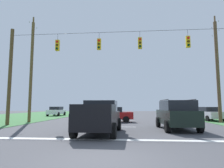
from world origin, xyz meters
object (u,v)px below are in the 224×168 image
(distant_car_crossing_white, at_px, (56,111))
(utility_pole_near_left, at_px, (31,70))
(distant_car_far_parked, at_px, (210,114))
(suv_black, at_px, (176,114))
(pickup_truck, at_px, (100,117))
(overhead_signal_span, at_px, (119,69))
(distant_car_oncoming, at_px, (111,114))
(utility_pole_mid_right, at_px, (218,69))

(distant_car_crossing_white, height_order, utility_pole_near_left, utility_pole_near_left)
(distant_car_crossing_white, bearing_deg, distant_car_far_parked, -23.68)
(suv_black, height_order, distant_car_far_parked, suv_black)
(pickup_truck, xyz_separation_m, distant_car_far_parked, (10.64, 11.46, -0.18))
(overhead_signal_span, height_order, pickup_truck, overhead_signal_span)
(pickup_truck, relative_size, distant_car_oncoming, 1.22)
(pickup_truck, bearing_deg, distant_car_far_parked, 47.12)
(pickup_truck, relative_size, utility_pole_mid_right, 0.50)
(pickup_truck, bearing_deg, overhead_signal_span, 78.45)
(overhead_signal_span, distance_m, distant_car_crossing_white, 20.18)
(overhead_signal_span, height_order, utility_pole_near_left, utility_pole_near_left)
(overhead_signal_span, relative_size, distant_car_far_parked, 4.33)
(pickup_truck, relative_size, utility_pole_near_left, 0.49)
(distant_car_oncoming, height_order, utility_pole_near_left, utility_pole_near_left)
(overhead_signal_span, xyz_separation_m, pickup_truck, (-0.90, -4.41, -3.72))
(overhead_signal_span, xyz_separation_m, utility_pole_near_left, (-9.21, 3.17, 0.68))
(utility_pole_near_left, bearing_deg, distant_car_oncoming, 7.32)
(suv_black, xyz_separation_m, distant_car_oncoming, (-5.07, 6.29, -0.27))
(overhead_signal_span, height_order, utility_pole_mid_right, utility_pole_mid_right)
(distant_car_crossing_white, distance_m, utility_pole_near_left, 14.03)
(distant_car_far_parked, bearing_deg, distant_car_crossing_white, 156.32)
(overhead_signal_span, xyz_separation_m, distant_car_far_parked, (9.74, 7.04, -3.89))
(suv_black, height_order, utility_pole_near_left, utility_pole_near_left)
(overhead_signal_span, relative_size, distant_car_crossing_white, 4.44)
(distant_car_oncoming, bearing_deg, distant_car_far_parked, 14.74)
(overhead_signal_span, relative_size, utility_pole_mid_right, 1.77)
(distant_car_oncoming, relative_size, distant_car_far_parked, 1.00)
(utility_pole_mid_right, xyz_separation_m, utility_pole_near_left, (-18.85, -0.99, 0.04))
(pickup_truck, height_order, suv_black, suv_black)
(utility_pole_mid_right, bearing_deg, utility_pole_near_left, -176.99)
(utility_pole_near_left, bearing_deg, suv_black, -21.49)
(distant_car_crossing_white, relative_size, distant_car_far_parked, 0.97)
(suv_black, relative_size, utility_pole_mid_right, 0.45)
(distant_car_far_parked, xyz_separation_m, utility_pole_mid_right, (-0.09, -2.89, 4.53))
(suv_black, distance_m, utility_pole_near_left, 14.91)
(utility_pole_near_left, bearing_deg, distant_car_far_parked, 11.57)
(overhead_signal_span, xyz_separation_m, suv_black, (4.08, -2.06, -3.62))
(distant_car_oncoming, bearing_deg, utility_pole_mid_right, -0.34)
(overhead_signal_span, distance_m, distant_car_far_parked, 12.63)
(distant_car_oncoming, relative_size, utility_pole_mid_right, 0.41)
(distant_car_far_parked, bearing_deg, pickup_truck, -132.88)
(overhead_signal_span, xyz_separation_m, distant_car_crossing_white, (-11.29, 16.27, -3.89))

